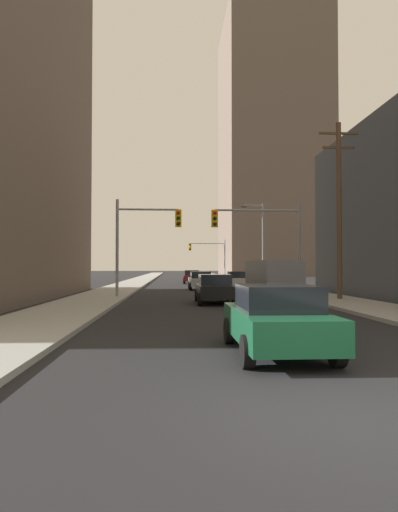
{
  "coord_description": "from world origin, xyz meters",
  "views": [
    {
      "loc": [
        -2.26,
        -5.37,
        1.92
      ],
      "look_at": [
        0.0,
        31.78,
        2.83
      ],
      "focal_mm": 30.89,
      "sensor_mm": 36.0,
      "label": 1
    }
  ],
  "objects_px": {
    "sedan_silver": "(200,280)",
    "traffic_signal_near_left": "(145,232)",
    "traffic_signal_near_right": "(260,231)",
    "sedan_black": "(215,289)",
    "traffic_signal_far_right": "(209,252)",
    "cargo_van_grey": "(273,278)",
    "sedan_green": "(276,319)",
    "sedan_maroon": "(192,277)",
    "sedan_white": "(237,280)"
  },
  "relations": [
    {
      "from": "sedan_green",
      "to": "traffic_signal_near_left",
      "type": "height_order",
      "value": "traffic_signal_near_left"
    },
    {
      "from": "sedan_green",
      "to": "sedan_silver",
      "type": "distance_m",
      "value": 27.32
    },
    {
      "from": "traffic_signal_near_right",
      "to": "traffic_signal_near_left",
      "type": "bearing_deg",
      "value": -179.99
    },
    {
      "from": "traffic_signal_near_left",
      "to": "sedan_black",
      "type": "bearing_deg",
      "value": -43.67
    },
    {
      "from": "cargo_van_grey",
      "to": "traffic_signal_near_left",
      "type": "bearing_deg",
      "value": 159.64
    },
    {
      "from": "cargo_van_grey",
      "to": "sedan_silver",
      "type": "xyz_separation_m",
      "value": [
        -3.19,
        12.82,
        -0.52
      ]
    },
    {
      "from": "sedan_black",
      "to": "traffic_signal_near_right",
      "type": "bearing_deg",
      "value": 49.04
    },
    {
      "from": "cargo_van_grey",
      "to": "sedan_maroon",
      "type": "distance_m",
      "value": 26.48
    },
    {
      "from": "traffic_signal_near_right",
      "to": "traffic_signal_far_right",
      "type": "distance_m",
      "value": 38.72
    },
    {
      "from": "sedan_white",
      "to": "sedan_maroon",
      "type": "distance_m",
      "value": 13.43
    },
    {
      "from": "cargo_van_grey",
      "to": "sedan_white",
      "type": "height_order",
      "value": "cargo_van_grey"
    },
    {
      "from": "traffic_signal_near_right",
      "to": "traffic_signal_far_right",
      "type": "relative_size",
      "value": 1.0
    },
    {
      "from": "sedan_green",
      "to": "sedan_silver",
      "type": "height_order",
      "value": "same"
    },
    {
      "from": "cargo_van_grey",
      "to": "traffic_signal_near_right",
      "type": "distance_m",
      "value": 3.89
    },
    {
      "from": "cargo_van_grey",
      "to": "traffic_signal_far_right",
      "type": "bearing_deg",
      "value": 90.15
    },
    {
      "from": "sedan_silver",
      "to": "sedan_maroon",
      "type": "distance_m",
      "value": 13.44
    },
    {
      "from": "sedan_black",
      "to": "sedan_silver",
      "type": "xyz_separation_m",
      "value": [
        0.13,
        13.84,
        0.0
      ]
    },
    {
      "from": "sedan_black",
      "to": "traffic_signal_near_right",
      "type": "distance_m",
      "value": 5.91
    },
    {
      "from": "cargo_van_grey",
      "to": "sedan_white",
      "type": "distance_m",
      "value": 13.27
    },
    {
      "from": "sedan_black",
      "to": "sedan_maroon",
      "type": "relative_size",
      "value": 0.99
    },
    {
      "from": "sedan_white",
      "to": "cargo_van_grey",
      "type": "bearing_deg",
      "value": -90.04
    },
    {
      "from": "traffic_signal_near_left",
      "to": "cargo_van_grey",
      "type": "bearing_deg",
      "value": -20.36
    },
    {
      "from": "sedan_silver",
      "to": "traffic_signal_far_right",
      "type": "distance_m",
      "value": 28.93
    },
    {
      "from": "sedan_maroon",
      "to": "traffic_signal_far_right",
      "type": "bearing_deg",
      "value": 77.99
    },
    {
      "from": "sedan_silver",
      "to": "sedan_maroon",
      "type": "height_order",
      "value": "same"
    },
    {
      "from": "sedan_black",
      "to": "sedan_silver",
      "type": "bearing_deg",
      "value": 89.45
    },
    {
      "from": "sedan_maroon",
      "to": "traffic_signal_near_left",
      "type": "xyz_separation_m",
      "value": [
        -3.85,
        -23.6,
        3.28
      ]
    },
    {
      "from": "cargo_van_grey",
      "to": "sedan_green",
      "type": "distance_m",
      "value": 14.87
    },
    {
      "from": "sedan_silver",
      "to": "sedan_white",
      "type": "xyz_separation_m",
      "value": [
        3.2,
        0.43,
        0.0
      ]
    },
    {
      "from": "sedan_silver",
      "to": "traffic_signal_near_left",
      "type": "xyz_separation_m",
      "value": [
        -3.98,
        -10.16,
        3.28
      ]
    },
    {
      "from": "traffic_signal_far_right",
      "to": "sedan_white",
      "type": "bearing_deg",
      "value": -89.76
    },
    {
      "from": "sedan_silver",
      "to": "traffic_signal_far_right",
      "type": "xyz_separation_m",
      "value": [
        3.08,
        28.56,
        3.35
      ]
    },
    {
      "from": "sedan_white",
      "to": "traffic_signal_near_left",
      "type": "distance_m",
      "value": 13.21
    },
    {
      "from": "sedan_green",
      "to": "traffic_signal_near_right",
      "type": "relative_size",
      "value": 0.7
    },
    {
      "from": "traffic_signal_near_left",
      "to": "traffic_signal_far_right",
      "type": "xyz_separation_m",
      "value": [
        7.07,
        38.73,
        0.07
      ]
    },
    {
      "from": "cargo_van_grey",
      "to": "traffic_signal_near_left",
      "type": "xyz_separation_m",
      "value": [
        -7.18,
        2.66,
        2.76
      ]
    },
    {
      "from": "sedan_black",
      "to": "traffic_signal_near_left",
      "type": "distance_m",
      "value": 6.25
    },
    {
      "from": "cargo_van_grey",
      "to": "sedan_black",
      "type": "relative_size",
      "value": 1.25
    },
    {
      "from": "sedan_silver",
      "to": "traffic_signal_near_right",
      "type": "height_order",
      "value": "traffic_signal_near_right"
    },
    {
      "from": "cargo_van_grey",
      "to": "sedan_green",
      "type": "bearing_deg",
      "value": -102.69
    },
    {
      "from": "cargo_van_grey",
      "to": "sedan_silver",
      "type": "bearing_deg",
      "value": 103.98
    },
    {
      "from": "sedan_black",
      "to": "traffic_signal_near_left",
      "type": "xyz_separation_m",
      "value": [
        -3.85,
        3.68,
        3.28
      ]
    },
    {
      "from": "traffic_signal_far_right",
      "to": "sedan_silver",
      "type": "bearing_deg",
      "value": -96.16
    },
    {
      "from": "cargo_van_grey",
      "to": "traffic_signal_near_left",
      "type": "relative_size",
      "value": 0.88
    },
    {
      "from": "sedan_green",
      "to": "sedan_black",
      "type": "xyz_separation_m",
      "value": [
        -0.06,
        13.48,
        0.0
      ]
    },
    {
      "from": "sedan_green",
      "to": "sedan_white",
      "type": "distance_m",
      "value": 27.94
    },
    {
      "from": "sedan_black",
      "to": "sedan_silver",
      "type": "relative_size",
      "value": 0.99
    },
    {
      "from": "cargo_van_grey",
      "to": "sedan_green",
      "type": "relative_size",
      "value": 1.26
    },
    {
      "from": "sedan_silver",
      "to": "sedan_maroon",
      "type": "relative_size",
      "value": 1.0
    },
    {
      "from": "sedan_silver",
      "to": "cargo_van_grey",
      "type": "bearing_deg",
      "value": -76.02
    }
  ]
}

